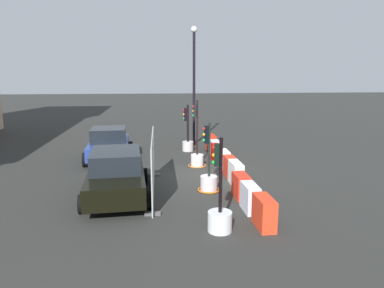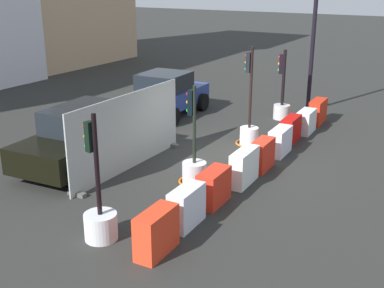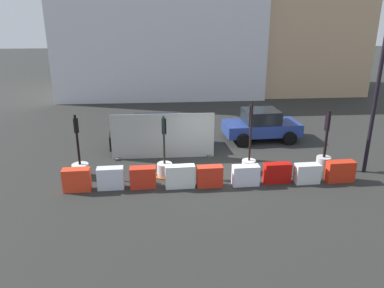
% 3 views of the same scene
% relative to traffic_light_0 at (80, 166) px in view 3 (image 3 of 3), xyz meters
% --- Properties ---
extents(ground_plane, '(120.00, 120.00, 0.00)m').
position_rel_traffic_light_0_xyz_m(ground_plane, '(5.29, -0.10, -0.48)').
color(ground_plane, '#292A27').
extents(traffic_light_0, '(0.68, 0.68, 2.66)m').
position_rel_traffic_light_0_xyz_m(traffic_light_0, '(0.00, 0.00, 0.00)').
color(traffic_light_0, silver).
rests_on(traffic_light_0, ground_plane).
extents(traffic_light_1, '(0.83, 0.83, 2.57)m').
position_rel_traffic_light_0_xyz_m(traffic_light_1, '(3.48, -0.18, -0.05)').
color(traffic_light_1, silver).
rests_on(traffic_light_1, ground_plane).
extents(traffic_light_2, '(0.86, 0.86, 3.11)m').
position_rel_traffic_light_0_xyz_m(traffic_light_2, '(7.05, -0.13, -0.01)').
color(traffic_light_2, silver).
rests_on(traffic_light_2, ground_plane).
extents(traffic_light_3, '(0.62, 0.62, 2.60)m').
position_rel_traffic_light_0_xyz_m(traffic_light_3, '(10.40, 0.04, 0.09)').
color(traffic_light_3, beige).
rests_on(traffic_light_3, ground_plane).
extents(construction_barrier_0, '(1.04, 0.47, 0.90)m').
position_rel_traffic_light_0_xyz_m(construction_barrier_0, '(0.12, -1.30, -0.03)').
color(construction_barrier_0, red).
rests_on(construction_barrier_0, ground_plane).
extents(construction_barrier_1, '(1.01, 0.46, 0.87)m').
position_rel_traffic_light_0_xyz_m(construction_barrier_1, '(1.38, -1.22, -0.04)').
color(construction_barrier_1, silver).
rests_on(construction_barrier_1, ground_plane).
extents(construction_barrier_2, '(1.02, 0.50, 0.84)m').
position_rel_traffic_light_0_xyz_m(construction_barrier_2, '(2.63, -1.21, -0.06)').
color(construction_barrier_2, red).
rests_on(construction_barrier_2, ground_plane).
extents(construction_barrier_3, '(1.15, 0.42, 0.92)m').
position_rel_traffic_light_0_xyz_m(construction_barrier_3, '(4.06, -1.33, -0.02)').
color(construction_barrier_3, white).
rests_on(construction_barrier_3, ground_plane).
extents(construction_barrier_4, '(1.01, 0.45, 0.84)m').
position_rel_traffic_light_0_xyz_m(construction_barrier_4, '(5.22, -1.34, -0.05)').
color(construction_barrier_4, red).
rests_on(construction_barrier_4, ground_plane).
extents(construction_barrier_5, '(1.06, 0.46, 0.81)m').
position_rel_traffic_light_0_xyz_m(construction_barrier_5, '(6.65, -1.33, -0.07)').
color(construction_barrier_5, white).
rests_on(construction_barrier_5, ground_plane).
extents(construction_barrier_6, '(1.08, 0.43, 0.82)m').
position_rel_traffic_light_0_xyz_m(construction_barrier_6, '(7.96, -1.20, -0.07)').
color(construction_barrier_6, '#BD0F0B').
rests_on(construction_barrier_6, ground_plane).
extents(construction_barrier_7, '(0.99, 0.48, 0.79)m').
position_rel_traffic_light_0_xyz_m(construction_barrier_7, '(9.14, -1.32, -0.08)').
color(construction_barrier_7, silver).
rests_on(construction_barrier_7, ground_plane).
extents(construction_barrier_8, '(1.13, 0.47, 0.86)m').
position_rel_traffic_light_0_xyz_m(construction_barrier_8, '(10.51, -1.30, -0.05)').
color(construction_barrier_8, red).
rests_on(construction_barrier_8, ground_plane).
extents(car_blue_estate, '(4.04, 2.44, 1.64)m').
position_rel_traffic_light_0_xyz_m(car_blue_estate, '(8.66, 4.13, 0.34)').
color(car_blue_estate, navy).
rests_on(car_blue_estate, ground_plane).
extents(car_black_sedan, '(4.71, 2.53, 1.67)m').
position_rel_traffic_light_0_xyz_m(car_black_sedan, '(3.16, 3.16, 0.35)').
color(car_black_sedan, black).
rests_on(car_black_sedan, ground_plane).
extents(building_main_facade, '(16.51, 9.44, 10.49)m').
position_rel_traffic_light_0_xyz_m(building_main_facade, '(3.43, 17.85, 4.79)').
color(building_main_facade, silver).
rests_on(building_main_facade, ground_plane).
extents(building_corner_block, '(10.46, 8.35, 13.95)m').
position_rel_traffic_light_0_xyz_m(building_corner_block, '(14.91, 17.85, 6.52)').
color(building_corner_block, tan).
rests_on(building_corner_block, ground_plane).
extents(street_lamp_post, '(0.36, 0.36, 6.93)m').
position_rel_traffic_light_0_xyz_m(street_lamp_post, '(12.00, -0.48, 3.58)').
color(street_lamp_post, black).
rests_on(street_lamp_post, ground_plane).
extents(site_fence_panel, '(4.76, 0.50, 2.13)m').
position_rel_traffic_light_0_xyz_m(site_fence_panel, '(3.44, 1.88, 0.55)').
color(site_fence_panel, '#9BA5A1').
rests_on(site_fence_panel, ground_plane).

